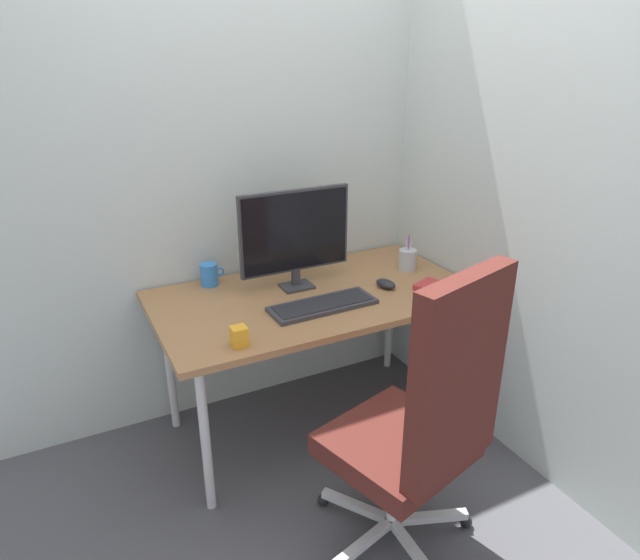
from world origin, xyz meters
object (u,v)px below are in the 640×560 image
Objects in this scene: keyboard at (323,305)px; mouse at (386,284)px; notebook at (437,288)px; coffee_mug at (209,275)px; pen_holder at (407,259)px; desk_clamp_accessory at (239,336)px; office_chair at (424,420)px; monitor at (295,233)px.

mouse is at bearing 8.80° from keyboard.
notebook is (0.19, -0.14, -0.01)m from mouse.
coffee_mug is (-0.92, 0.55, 0.04)m from notebook.
pen_holder is at bearing 19.60° from mouse.
mouse is 0.62× the size of pen_holder.
office_chair is at bearing -51.37° from desk_clamp_accessory.
pen_holder is 2.26× the size of desk_clamp_accessory.
monitor reaches higher than pen_holder.
office_chair is at bearing -88.45° from monitor.
notebook is (0.55, -0.09, 0.00)m from keyboard.
pen_holder is 1.08m from desk_clamp_accessory.
keyboard is (0.01, -0.26, -0.25)m from monitor.
coffee_mug is at bearing 150.37° from monitor.
desk_clamp_accessory is (-0.80, -0.21, 0.02)m from mouse.
monitor reaches higher than office_chair.
office_chair is 0.86m from mouse.
office_chair reaches higher than keyboard.
pen_holder is (0.57, 0.93, 0.17)m from office_chair.
coffee_mug reaches higher than mouse.
desk_clamp_accessory reaches higher than keyboard.
notebook is at bearing -50.13° from mouse.
mouse is at bearing 122.05° from notebook.
mouse is 0.24m from notebook.
mouse is 1.40× the size of desk_clamp_accessory.
coffee_mug reaches higher than notebook.
desk_clamp_accessory is at bearing -135.77° from monitor.
office_chair is 9.97× the size of coffee_mug.
desk_clamp_accessory is (-0.07, -0.62, -0.01)m from coffee_mug.
office_chair is 0.73m from keyboard.
mouse is (0.36, 0.06, 0.01)m from keyboard.
pen_holder is at bearing 19.52° from desk_clamp_accessory.
keyboard is 0.59m from coffee_mug.
pen_holder is at bearing -5.03° from monitor.
pen_holder is 0.94× the size of notebook.
pen_holder reaches higher than mouse.
monitor is 0.46m from coffee_mug.
office_chair reaches higher than mouse.
notebook is at bearing -96.32° from pen_holder.
office_chair is 2.19× the size of monitor.
coffee_mug is at bearing 127.62° from notebook.
monitor is at bearing 174.97° from pen_holder.
keyboard is 2.71× the size of pen_holder.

